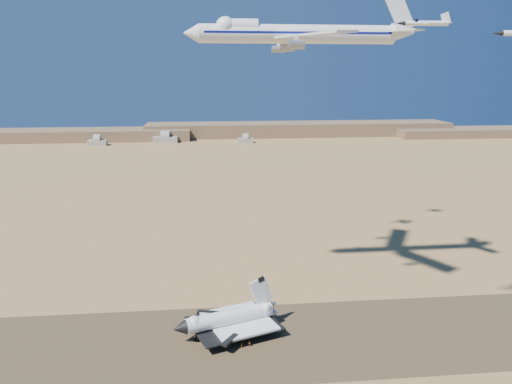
{
  "coord_description": "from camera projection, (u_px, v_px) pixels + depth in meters",
  "views": [
    {
      "loc": [
        -11.33,
        -146.76,
        85.47
      ],
      "look_at": [
        4.76,
        8.0,
        48.22
      ],
      "focal_mm": 35.0,
      "sensor_mm": 36.0,
      "label": 1
    }
  ],
  "objects": [
    {
      "name": "crew_c",
      "position": [
        250.0,
        344.0,
        159.66
      ],
      "size": [
        1.03,
        0.95,
        1.6
      ],
      "primitive_type": "imported",
      "rotation": [
        0.0,
        0.0,
        2.48
      ],
      "color": "#C4570B",
      "rests_on": "runway"
    },
    {
      "name": "chase_jet_a",
      "position": [
        425.0,
        23.0,
        132.89
      ],
      "size": [
        14.69,
        7.98,
        3.66
      ],
      "rotation": [
        0.0,
        0.0,
        -0.08
      ],
      "color": "white"
    },
    {
      "name": "hangars",
      "position": [
        162.0,
        140.0,
        618.22
      ],
      "size": [
        200.5,
        29.5,
        30.0
      ],
      "color": "#A49E91",
      "rests_on": "ground"
    },
    {
      "name": "ridgeline",
      "position": [
        261.0,
        132.0,
        677.85
      ],
      "size": [
        960.0,
        90.0,
        18.0
      ],
      "color": "brown",
      "rests_on": "ground"
    },
    {
      "name": "shuttle",
      "position": [
        228.0,
        319.0,
        167.27
      ],
      "size": [
        37.38,
        30.38,
        18.19
      ],
      "rotation": [
        0.0,
        0.0,
        0.34
      ],
      "color": "white",
      "rests_on": "runway"
    },
    {
      "name": "carrier_747",
      "position": [
        291.0,
        34.0,
        178.51
      ],
      "size": [
        84.07,
        65.31,
        20.98
      ],
      "rotation": [
        0.0,
        0.0,
        0.01
      ],
      "color": "white"
    },
    {
      "name": "chase_jet_e",
      "position": [
        355.0,
        32.0,
        243.06
      ],
      "size": [
        14.0,
        7.47,
        3.49
      ],
      "rotation": [
        0.0,
        0.0,
        -0.04
      ],
      "color": "white"
    },
    {
      "name": "crew_b",
      "position": [
        249.0,
        342.0,
        161.11
      ],
      "size": [
        0.69,
        0.87,
        1.57
      ],
      "primitive_type": "imported",
      "rotation": [
        0.0,
        0.0,
        1.95
      ],
      "color": "#C4570B",
      "rests_on": "runway"
    },
    {
      "name": "chase_jet_d",
      "position": [
        307.0,
        34.0,
        220.71
      ],
      "size": [
        15.74,
        8.48,
        3.92
      ],
      "rotation": [
        0.0,
        0.0,
        0.06
      ],
      "color": "white"
    },
    {
      "name": "runway",
      "position": [
        244.0,
        341.0,
        162.99
      ],
      "size": [
        600.0,
        50.0,
        0.06
      ],
      "primitive_type": "cube",
      "color": "brown",
      "rests_on": "ground"
    },
    {
      "name": "ground",
      "position": [
        244.0,
        341.0,
        163.0
      ],
      "size": [
        1200.0,
        1200.0,
        0.0
      ],
      "primitive_type": "plane",
      "color": "#A37D48",
      "rests_on": "ground"
    },
    {
      "name": "crew_a",
      "position": [
        242.0,
        345.0,
        158.88
      ],
      "size": [
        0.55,
        0.69,
        1.64
      ],
      "primitive_type": "imported",
      "rotation": [
        0.0,
        0.0,
        1.27
      ],
      "color": "#C4570B",
      "rests_on": "runway"
    }
  ]
}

